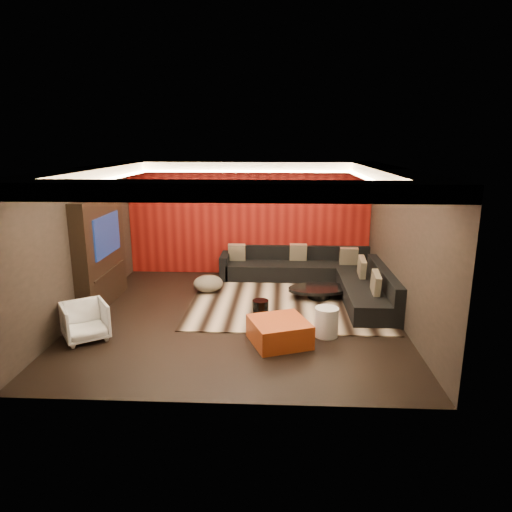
# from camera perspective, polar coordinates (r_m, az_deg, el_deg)

# --- Properties ---
(floor) EXTENTS (6.00, 6.00, 0.02)m
(floor) POSITION_cam_1_polar(r_m,az_deg,el_deg) (8.85, -2.15, -7.60)
(floor) COLOR black
(floor) RESTS_ON ground
(ceiling) EXTENTS (6.00, 6.00, 0.02)m
(ceiling) POSITION_cam_1_polar(r_m,az_deg,el_deg) (8.23, -2.33, 10.95)
(ceiling) COLOR silver
(ceiling) RESTS_ON ground
(wall_back) EXTENTS (6.00, 0.02, 2.80)m
(wall_back) POSITION_cam_1_polar(r_m,az_deg,el_deg) (11.37, -0.92, 4.70)
(wall_back) COLOR black
(wall_back) RESTS_ON ground
(wall_left) EXTENTS (0.02, 6.00, 2.80)m
(wall_left) POSITION_cam_1_polar(r_m,az_deg,el_deg) (9.19, -21.28, 1.45)
(wall_left) COLOR black
(wall_left) RESTS_ON ground
(wall_right) EXTENTS (0.02, 6.00, 2.80)m
(wall_right) POSITION_cam_1_polar(r_m,az_deg,el_deg) (8.70, 17.92, 1.05)
(wall_right) COLOR black
(wall_right) RESTS_ON ground
(red_feature_wall) EXTENTS (5.98, 0.05, 2.78)m
(red_feature_wall) POSITION_cam_1_polar(r_m,az_deg,el_deg) (11.33, -0.93, 4.67)
(red_feature_wall) COLOR #6B0C0A
(red_feature_wall) RESTS_ON ground
(soffit_back) EXTENTS (6.00, 0.60, 0.22)m
(soffit_back) POSITION_cam_1_polar(r_m,az_deg,el_deg) (10.93, -1.05, 11.12)
(soffit_back) COLOR silver
(soffit_back) RESTS_ON ground
(soffit_front) EXTENTS (6.00, 0.60, 0.22)m
(soffit_front) POSITION_cam_1_polar(r_m,az_deg,el_deg) (5.56, -4.80, 8.12)
(soffit_front) COLOR silver
(soffit_front) RESTS_ON ground
(soffit_left) EXTENTS (0.60, 4.80, 0.22)m
(soffit_left) POSITION_cam_1_polar(r_m,az_deg,el_deg) (8.89, -20.18, 9.57)
(soffit_left) COLOR silver
(soffit_left) RESTS_ON ground
(soffit_right) EXTENTS (0.60, 4.80, 0.22)m
(soffit_right) POSITION_cam_1_polar(r_m,az_deg,el_deg) (8.44, 16.53, 9.65)
(soffit_right) COLOR silver
(soffit_right) RESTS_ON ground
(cove_back) EXTENTS (4.80, 0.08, 0.04)m
(cove_back) POSITION_cam_1_polar(r_m,az_deg,el_deg) (10.59, -1.18, 10.54)
(cove_back) COLOR #FFD899
(cove_back) RESTS_ON ground
(cove_front) EXTENTS (4.80, 0.08, 0.04)m
(cove_front) POSITION_cam_1_polar(r_m,az_deg,el_deg) (5.91, -4.35, 7.61)
(cove_front) COLOR #FFD899
(cove_front) RESTS_ON ground
(cove_left) EXTENTS (0.08, 4.80, 0.04)m
(cove_left) POSITION_cam_1_polar(r_m,az_deg,el_deg) (8.77, -18.06, 9.10)
(cove_left) COLOR #FFD899
(cove_left) RESTS_ON ground
(cove_right) EXTENTS (0.08, 4.80, 0.04)m
(cove_right) POSITION_cam_1_polar(r_m,az_deg,el_deg) (8.37, 14.20, 9.15)
(cove_right) COLOR #FFD899
(cove_right) RESTS_ON ground
(tv_surround) EXTENTS (0.30, 2.00, 2.20)m
(tv_surround) POSITION_cam_1_polar(r_m,az_deg,el_deg) (9.73, -18.86, 0.51)
(tv_surround) COLOR black
(tv_surround) RESTS_ON ground
(tv_screen) EXTENTS (0.04, 1.30, 0.80)m
(tv_screen) POSITION_cam_1_polar(r_m,az_deg,el_deg) (9.60, -18.14, 2.53)
(tv_screen) COLOR black
(tv_screen) RESTS_ON ground
(tv_shelf) EXTENTS (0.04, 1.60, 0.04)m
(tv_shelf) POSITION_cam_1_polar(r_m,az_deg,el_deg) (9.77, -17.80, -1.78)
(tv_shelf) COLOR black
(tv_shelf) RESTS_ON ground
(rug) EXTENTS (4.03, 3.04, 0.02)m
(rug) POSITION_cam_1_polar(r_m,az_deg,el_deg) (9.46, 3.96, -6.03)
(rug) COLOR beige
(rug) RESTS_ON floor
(coffee_table) EXTENTS (1.49, 1.49, 0.22)m
(coffee_table) POSITION_cam_1_polar(r_m,az_deg,el_deg) (9.86, 7.87, -4.53)
(coffee_table) COLOR black
(coffee_table) RESTS_ON rug
(drum_stool) EXTENTS (0.40, 0.40, 0.36)m
(drum_stool) POSITION_cam_1_polar(r_m,az_deg,el_deg) (8.62, 0.56, -6.69)
(drum_stool) COLOR black
(drum_stool) RESTS_ON rug
(striped_pouf) EXTENTS (0.86, 0.86, 0.36)m
(striped_pouf) POSITION_cam_1_polar(r_m,az_deg,el_deg) (10.20, -6.00, -3.44)
(striped_pouf) COLOR #BAAC90
(striped_pouf) RESTS_ON rug
(white_side_table) EXTENTS (0.54, 0.54, 0.51)m
(white_side_table) POSITION_cam_1_polar(r_m,az_deg,el_deg) (8.01, 8.79, -8.14)
(white_side_table) COLOR silver
(white_side_table) RESTS_ON floor
(orange_ottoman) EXTENTS (1.15, 1.15, 0.40)m
(orange_ottoman) POSITION_cam_1_polar(r_m,az_deg,el_deg) (7.69, 2.92, -9.41)
(orange_ottoman) COLOR #A24C14
(orange_ottoman) RESTS_ON floor
(armchair) EXTENTS (0.97, 0.98, 0.65)m
(armchair) POSITION_cam_1_polar(r_m,az_deg,el_deg) (8.27, -20.58, -7.65)
(armchair) COLOR white
(armchair) RESTS_ON floor
(sectional_sofa) EXTENTS (3.65, 3.50, 0.75)m
(sectional_sofa) POSITION_cam_1_polar(r_m,az_deg,el_deg) (10.54, 8.16, -2.56)
(sectional_sofa) COLOR black
(sectional_sofa) RESTS_ON floor
(throw_pillows) EXTENTS (3.16, 2.82, 0.50)m
(throw_pillows) POSITION_cam_1_polar(r_m,az_deg,el_deg) (10.46, 8.09, -0.65)
(throw_pillows) COLOR beige
(throw_pillows) RESTS_ON sectional_sofa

